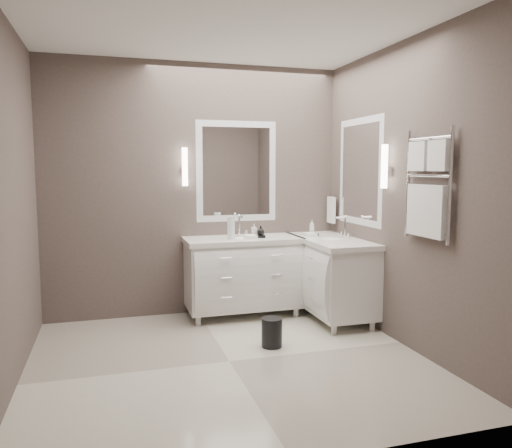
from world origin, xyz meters
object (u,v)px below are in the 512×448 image
object	(u,v)px
vanity_back	(243,271)
waste_bin	(272,332)
vanity_right	(331,272)
towel_ladder	(427,192)

from	to	relation	value
vanity_back	waste_bin	world-z (taller)	vanity_back
vanity_right	waste_bin	world-z (taller)	vanity_right
vanity_back	waste_bin	bearing A→B (deg)	-90.33
vanity_right	towel_ladder	distance (m)	1.60
towel_ladder	vanity_back	bearing A→B (deg)	124.10
vanity_back	waste_bin	xyz separation A→B (m)	(-0.01, -1.00, -0.36)
vanity_right	waste_bin	size ratio (longest dim) A/B	4.78
vanity_right	towel_ladder	xyz separation A→B (m)	(0.23, -1.30, 0.91)
vanity_back	towel_ladder	bearing A→B (deg)	-55.90
vanity_back	waste_bin	distance (m)	1.06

